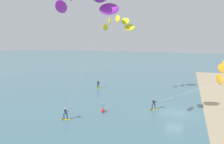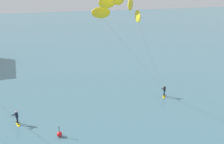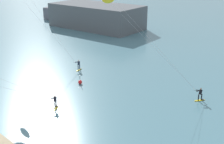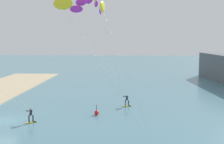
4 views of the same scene
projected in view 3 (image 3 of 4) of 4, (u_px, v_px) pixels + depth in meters
The scene contains 3 objects.
ground_plane at pixel (31, 117), 33.82m from camera, with size 240.00×240.00×0.00m, color slate.
marker_buoy at pixel (80, 82), 42.81m from camera, with size 0.56×0.56×1.38m.
distant_headland at pixel (91, 16), 81.70m from camera, with size 33.02×17.15×5.86m.
Camera 3 is at (26.96, -16.03, 16.29)m, focal length 49.19 mm.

